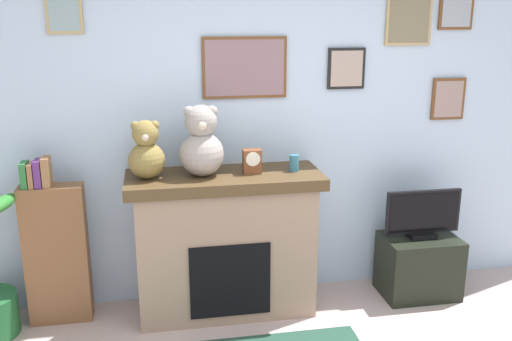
{
  "coord_description": "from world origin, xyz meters",
  "views": [
    {
      "loc": [
        -0.84,
        -2.01,
        2.09
      ],
      "look_at": [
        -0.16,
        1.69,
        1.04
      ],
      "focal_mm": 39.31,
      "sensor_mm": 36.0,
      "label": 1
    }
  ],
  "objects_px": {
    "teddy_bear_cream": "(201,144)",
    "candle_jar": "(294,163)",
    "television": "(423,215)",
    "teddy_bear_grey": "(146,153)",
    "fireplace": "(225,242)",
    "tv_stand": "(418,266)",
    "bookshelf": "(56,250)",
    "mantel_clock": "(252,161)"
  },
  "relations": [
    {
      "from": "candle_jar",
      "to": "mantel_clock",
      "type": "relative_size",
      "value": 0.7
    },
    {
      "from": "mantel_clock",
      "to": "teddy_bear_grey",
      "type": "distance_m",
      "value": 0.72
    },
    {
      "from": "fireplace",
      "to": "teddy_bear_cream",
      "type": "relative_size",
      "value": 2.78
    },
    {
      "from": "mantel_clock",
      "to": "teddy_bear_grey",
      "type": "bearing_deg",
      "value": 179.92
    },
    {
      "from": "television",
      "to": "teddy_bear_grey",
      "type": "distance_m",
      "value": 2.08
    },
    {
      "from": "bookshelf",
      "to": "candle_jar",
      "type": "distance_m",
      "value": 1.75
    },
    {
      "from": "tv_stand",
      "to": "television",
      "type": "distance_m",
      "value": 0.41
    },
    {
      "from": "teddy_bear_grey",
      "to": "teddy_bear_cream",
      "type": "relative_size",
      "value": 0.82
    },
    {
      "from": "tv_stand",
      "to": "candle_jar",
      "type": "height_order",
      "value": "candle_jar"
    },
    {
      "from": "tv_stand",
      "to": "candle_jar",
      "type": "bearing_deg",
      "value": 178.25
    },
    {
      "from": "tv_stand",
      "to": "mantel_clock",
      "type": "distance_m",
      "value": 1.56
    },
    {
      "from": "teddy_bear_cream",
      "to": "tv_stand",
      "type": "bearing_deg",
      "value": -1.04
    },
    {
      "from": "tv_stand",
      "to": "television",
      "type": "relative_size",
      "value": 0.97
    },
    {
      "from": "fireplace",
      "to": "teddy_bear_grey",
      "type": "bearing_deg",
      "value": -177.99
    },
    {
      "from": "fireplace",
      "to": "candle_jar",
      "type": "xyz_separation_m",
      "value": [
        0.49,
        -0.02,
        0.57
      ]
    },
    {
      "from": "teddy_bear_cream",
      "to": "candle_jar",
      "type": "bearing_deg",
      "value": 0.05
    },
    {
      "from": "television",
      "to": "teddy_bear_cream",
      "type": "bearing_deg",
      "value": 178.91
    },
    {
      "from": "tv_stand",
      "to": "teddy_bear_grey",
      "type": "relative_size",
      "value": 1.43
    },
    {
      "from": "mantel_clock",
      "to": "candle_jar",
      "type": "bearing_deg",
      "value": 0.28
    },
    {
      "from": "bookshelf",
      "to": "tv_stand",
      "type": "xyz_separation_m",
      "value": [
        2.65,
        -0.1,
        -0.3
      ]
    },
    {
      "from": "tv_stand",
      "to": "fireplace",
      "type": "bearing_deg",
      "value": 178.15
    },
    {
      "from": "fireplace",
      "to": "tv_stand",
      "type": "relative_size",
      "value": 2.39
    },
    {
      "from": "television",
      "to": "candle_jar",
      "type": "xyz_separation_m",
      "value": [
        -0.99,
        0.03,
        0.44
      ]
    },
    {
      "from": "television",
      "to": "fireplace",
      "type": "bearing_deg",
      "value": 178.09
    },
    {
      "from": "tv_stand",
      "to": "mantel_clock",
      "type": "xyz_separation_m",
      "value": [
        -1.29,
        0.03,
        0.88
      ]
    },
    {
      "from": "tv_stand",
      "to": "television",
      "type": "xyz_separation_m",
      "value": [
        -0.0,
        -0.0,
        0.41
      ]
    },
    {
      "from": "fireplace",
      "to": "teddy_bear_grey",
      "type": "relative_size",
      "value": 3.41
    },
    {
      "from": "tv_stand",
      "to": "teddy_bear_grey",
      "type": "bearing_deg",
      "value": 179.15
    },
    {
      "from": "television",
      "to": "candle_jar",
      "type": "distance_m",
      "value": 1.09
    },
    {
      "from": "candle_jar",
      "to": "teddy_bear_cream",
      "type": "bearing_deg",
      "value": -179.95
    },
    {
      "from": "television",
      "to": "mantel_clock",
      "type": "relative_size",
      "value": 3.46
    },
    {
      "from": "fireplace",
      "to": "television",
      "type": "xyz_separation_m",
      "value": [
        1.48,
        -0.05,
        0.12
      ]
    },
    {
      "from": "bookshelf",
      "to": "tv_stand",
      "type": "height_order",
      "value": "bookshelf"
    },
    {
      "from": "tv_stand",
      "to": "teddy_bear_grey",
      "type": "distance_m",
      "value": 2.23
    },
    {
      "from": "mantel_clock",
      "to": "teddy_bear_cream",
      "type": "distance_m",
      "value": 0.37
    },
    {
      "from": "bookshelf",
      "to": "fireplace",
      "type": "bearing_deg",
      "value": -2.56
    },
    {
      "from": "tv_stand",
      "to": "teddy_bear_grey",
      "type": "xyz_separation_m",
      "value": [
        -2.0,
        0.03,
        0.98
      ]
    },
    {
      "from": "teddy_bear_grey",
      "to": "tv_stand",
      "type": "bearing_deg",
      "value": -0.85
    },
    {
      "from": "fireplace",
      "to": "television",
      "type": "bearing_deg",
      "value": -1.91
    },
    {
      "from": "television",
      "to": "teddy_bear_grey",
      "type": "relative_size",
      "value": 1.47
    },
    {
      "from": "fireplace",
      "to": "teddy_bear_cream",
      "type": "bearing_deg",
      "value": -173.13
    },
    {
      "from": "bookshelf",
      "to": "mantel_clock",
      "type": "relative_size",
      "value": 7.1
    }
  ]
}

